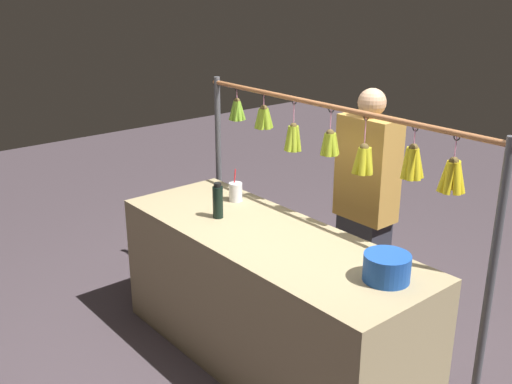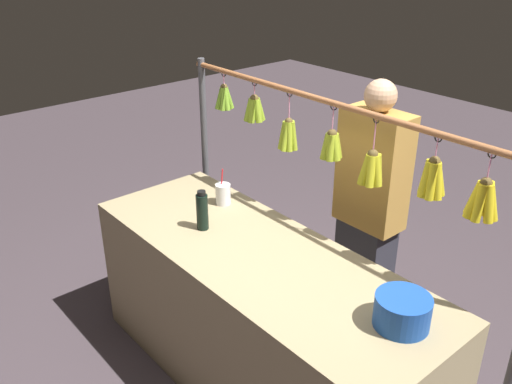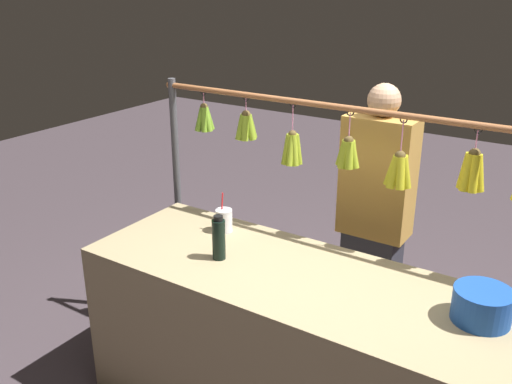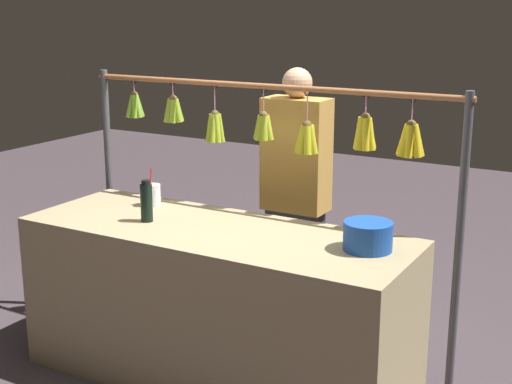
% 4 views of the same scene
% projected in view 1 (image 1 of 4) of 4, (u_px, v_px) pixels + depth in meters
% --- Properties ---
extents(ground_plane, '(12.00, 12.00, 0.00)m').
position_uv_depth(ground_plane, '(267.00, 358.00, 3.79)').
color(ground_plane, '#42383D').
extents(market_counter, '(2.08, 0.75, 0.85)m').
position_uv_depth(market_counter, '(267.00, 299.00, 3.65)').
color(market_counter, tan).
rests_on(market_counter, ground).
extents(display_rack, '(2.32, 0.13, 1.58)m').
position_uv_depth(display_rack, '(333.00, 166.00, 3.65)').
color(display_rack, '#4C4C51').
rests_on(display_rack, ground).
extents(water_bottle, '(0.06, 0.06, 0.23)m').
position_uv_depth(water_bottle, '(218.00, 201.00, 3.71)').
color(water_bottle, black).
rests_on(water_bottle, market_counter).
extents(blue_bucket, '(0.23, 0.23, 0.14)m').
position_uv_depth(blue_bucket, '(387.00, 267.00, 2.95)').
color(blue_bucket, '#1B4AA7').
rests_on(blue_bucket, market_counter).
extents(drink_cup, '(0.09, 0.09, 0.22)m').
position_uv_depth(drink_cup, '(236.00, 192.00, 4.01)').
color(drink_cup, silver).
rests_on(drink_cup, market_counter).
extents(vendor_person, '(0.39, 0.21, 1.63)m').
position_uv_depth(vendor_person, '(365.00, 213.00, 3.95)').
color(vendor_person, '#2D2D38').
rests_on(vendor_person, ground).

